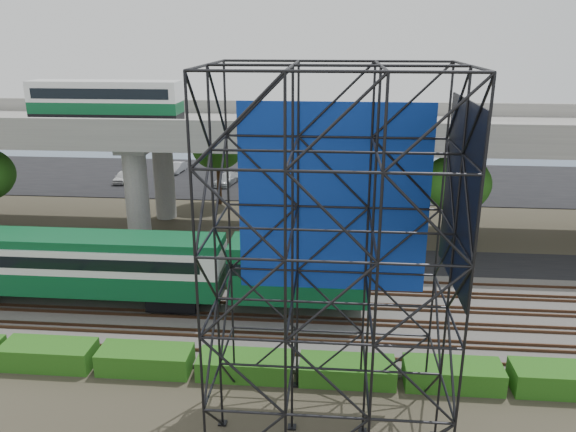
{
  "coord_description": "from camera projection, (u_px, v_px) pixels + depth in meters",
  "views": [
    {
      "loc": [
        5.13,
        -27.85,
        16.12
      ],
      "look_at": [
        2.24,
        6.0,
        4.89
      ],
      "focal_mm": 35.0,
      "sensor_mm": 36.0,
      "label": 1
    }
  ],
  "objects": [
    {
      "name": "ground",
      "position": [
        240.0,
        330.0,
        31.82
      ],
      "size": [
        140.0,
        140.0,
        0.0
      ],
      "primitive_type": "plane",
      "color": "#474233",
      "rests_on": "ground"
    },
    {
      "name": "commuter_train",
      "position": [
        101.0,
        264.0,
        33.5
      ],
      "size": [
        29.3,
        3.06,
        4.3
      ],
      "color": "black",
      "rests_on": "rail_tracks"
    },
    {
      "name": "parked_cars",
      "position": [
        295.0,
        175.0,
        63.2
      ],
      "size": [
        37.12,
        9.79,
        1.3
      ],
      "color": "silver",
      "rests_on": "parking_lot"
    },
    {
      "name": "rail_tracks",
      "position": [
        245.0,
        309.0,
        33.62
      ],
      "size": [
        90.0,
        9.52,
        0.16
      ],
      "color": "#472D1E",
      "rests_on": "ballast_bed"
    },
    {
      "name": "overpass",
      "position": [
        258.0,
        136.0,
        44.46
      ],
      "size": [
        80.0,
        12.0,
        12.4
      ],
      "color": "#9E9B93",
      "rests_on": "ground"
    },
    {
      "name": "parking_lot",
      "position": [
        289.0,
        179.0,
        63.97
      ],
      "size": [
        90.0,
        18.0,
        0.08
      ],
      "primitive_type": "cube",
      "color": "black",
      "rests_on": "ground"
    },
    {
      "name": "trees",
      "position": [
        214.0,
        167.0,
        45.74
      ],
      "size": [
        40.94,
        16.94,
        7.69
      ],
      "color": "#382314",
      "rests_on": "ground"
    },
    {
      "name": "harbor_water",
      "position": [
        301.0,
        143.0,
        84.79
      ],
      "size": [
        140.0,
        40.0,
        0.03
      ],
      "primitive_type": "cube",
      "color": "#40566A",
      "rests_on": "ground"
    },
    {
      "name": "hedge_strip",
      "position": [
        245.0,
        365.0,
        27.49
      ],
      "size": [
        34.6,
        1.8,
        1.2
      ],
      "color": "#1D5112",
      "rests_on": "ground"
    },
    {
      "name": "ballast_bed",
      "position": [
        245.0,
        311.0,
        33.68
      ],
      "size": [
        90.0,
        12.0,
        0.2
      ],
      "primitive_type": "cube",
      "color": "slate",
      "rests_on": "ground"
    },
    {
      "name": "service_road",
      "position": [
        263.0,
        258.0,
        41.74
      ],
      "size": [
        90.0,
        5.0,
        0.08
      ],
      "primitive_type": "cube",
      "color": "black",
      "rests_on": "ground"
    },
    {
      "name": "scaffold_tower",
      "position": [
        332.0,
        268.0,
        21.51
      ],
      "size": [
        9.36,
        6.36,
        15.0
      ],
      "color": "black",
      "rests_on": "ground"
    }
  ]
}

